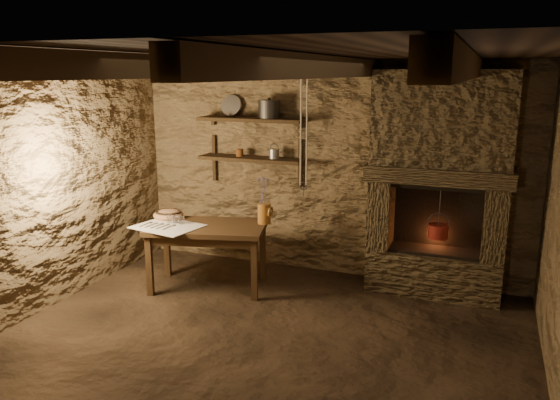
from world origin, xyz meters
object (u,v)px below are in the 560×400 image
at_px(work_table, 208,254).
at_px(stoneware_jug, 264,204).
at_px(wooden_bowl, 168,215).
at_px(iron_stockpot, 269,110).
at_px(red_pot, 438,230).

relative_size(work_table, stoneware_jug, 2.72).
relative_size(stoneware_jug, wooden_bowl, 1.50).
bearing_deg(wooden_bowl, iron_stockpot, 37.12).
distance_m(work_table, stoneware_jug, 0.81).
bearing_deg(red_pot, iron_stockpot, 176.40).
bearing_deg(stoneware_jug, work_table, -165.73).
xyz_separation_m(wooden_bowl, iron_stockpot, (0.92, 0.70, 1.12)).
bearing_deg(stoneware_jug, wooden_bowl, 176.78).
bearing_deg(stoneware_jug, iron_stockpot, 92.42).
distance_m(wooden_bowl, red_pot, 2.89).
bearing_deg(red_pot, work_table, -163.84).
bearing_deg(stoneware_jug, red_pot, -1.61).
height_order(stoneware_jug, red_pot, stoneware_jug).
bearing_deg(red_pot, stoneware_jug, -167.84).
distance_m(stoneware_jug, iron_stockpot, 1.08).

